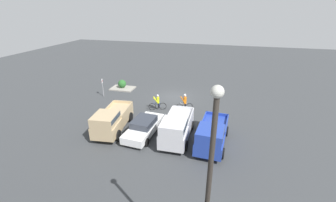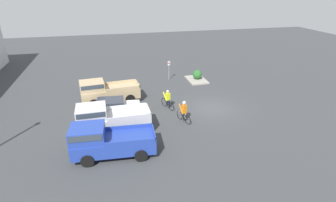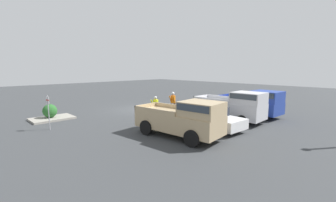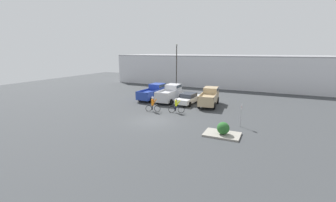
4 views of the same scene
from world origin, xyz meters
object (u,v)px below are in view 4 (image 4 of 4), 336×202
at_px(cyclist_0, 176,106).
at_px(pickup_truck_0, 154,92).
at_px(sedan_0, 188,98).
at_px(cyclist_1, 153,104).
at_px(shrub, 223,128).
at_px(lamppost, 177,64).
at_px(pickup_truck_2, 209,97).
at_px(fire_lane_sign, 241,113).
at_px(pickup_truck_1, 170,93).

bearing_deg(cyclist_0, pickup_truck_0, 137.66).
height_order(sedan_0, cyclist_1, cyclist_1).
distance_m(cyclist_0, shrub, 8.05).
relative_size(pickup_truck_0, lamppost, 0.65).
relative_size(cyclist_1, lamppost, 0.22).
xyz_separation_m(pickup_truck_2, cyclist_0, (-2.45, -5.19, -0.31)).
relative_size(fire_lane_sign, shrub, 2.17).
bearing_deg(lamppost, sedan_0, -58.73).
bearing_deg(fire_lane_sign, pickup_truck_0, 151.16).
bearing_deg(cyclist_0, cyclist_1, -166.03).
bearing_deg(pickup_truck_1, cyclist_1, -85.75).
bearing_deg(pickup_truck_0, shrub, -40.20).
bearing_deg(fire_lane_sign, sedan_0, 138.27).
xyz_separation_m(pickup_truck_1, shrub, (9.45, -10.06, -0.48)).
bearing_deg(cyclist_1, pickup_truck_2, 48.76).
xyz_separation_m(pickup_truck_1, sedan_0, (2.81, -0.21, -0.44)).
height_order(sedan_0, lamppost, lamppost).
bearing_deg(pickup_truck_0, pickup_truck_1, -5.33).
height_order(pickup_truck_0, cyclist_0, pickup_truck_0).
relative_size(fire_lane_sign, lamppost, 0.27).
distance_m(pickup_truck_0, shrub, 15.99).
relative_size(cyclist_0, fire_lane_sign, 0.78).
bearing_deg(pickup_truck_1, shrub, -46.80).
xyz_separation_m(fire_lane_sign, shrub, (-0.97, -3.06, -0.69)).
bearing_deg(pickup_truck_0, fire_lane_sign, -28.84).
bearing_deg(pickup_truck_2, fire_lane_sign, -55.61).
relative_size(cyclist_0, cyclist_1, 0.97).
distance_m(pickup_truck_1, cyclist_0, 5.98).
distance_m(pickup_truck_2, fire_lane_sign, 8.59).
distance_m(pickup_truck_2, cyclist_0, 5.75).
bearing_deg(pickup_truck_1, cyclist_0, -58.58).
bearing_deg(sedan_0, pickup_truck_2, 6.26).
distance_m(fire_lane_sign, lamppost, 21.62).
xyz_separation_m(pickup_truck_2, fire_lane_sign, (4.85, -7.09, 0.21)).
height_order(fire_lane_sign, shrub, fire_lane_sign).
xyz_separation_m(sedan_0, cyclist_1, (-2.38, -5.55, 0.20)).
bearing_deg(shrub, lamppost, 122.66).
distance_m(fire_lane_sign, shrub, 3.28).
distance_m(lamppost, shrub, 23.62).
xyz_separation_m(fire_lane_sign, lamppost, (-13.53, 16.53, 3.32)).
bearing_deg(sedan_0, pickup_truck_1, 175.70).
distance_m(pickup_truck_0, cyclist_1, 6.82).
bearing_deg(cyclist_0, pickup_truck_1, 121.42).
distance_m(sedan_0, cyclist_0, 4.90).
relative_size(pickup_truck_0, cyclist_0, 3.02).
bearing_deg(lamppost, shrub, -57.34).
bearing_deg(fire_lane_sign, lamppost, 129.29).
height_order(cyclist_0, lamppost, lamppost).
relative_size(pickup_truck_0, sedan_0, 1.07).
height_order(pickup_truck_0, cyclist_1, pickup_truck_0).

